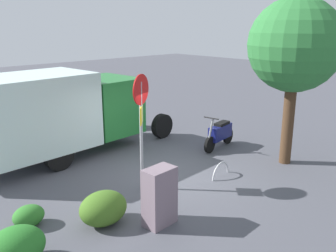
{
  "coord_description": "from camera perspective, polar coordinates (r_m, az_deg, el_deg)",
  "views": [
    {
      "loc": [
        6.62,
        7.31,
        4.18
      ],
      "look_at": [
        -0.29,
        -0.04,
        1.35
      ],
      "focal_mm": 39.57,
      "sensor_mm": 36.0,
      "label": 1
    }
  ],
  "objects": [
    {
      "name": "street_tree",
      "position": [
        11.34,
        18.97,
        11.55
      ],
      "size": [
        2.69,
        2.69,
        4.91
      ],
      "color": "#47301E",
      "rests_on": "ground"
    },
    {
      "name": "bike_rack_hoop",
      "position": [
        10.62,
        8.09,
        -7.67
      ],
      "size": [
        0.85,
        0.17,
        0.85
      ],
      "primitive_type": "torus",
      "rotation": [
        1.57,
        0.0,
        0.14
      ],
      "color": "#B7B7BC",
      "rests_on": "ground"
    },
    {
      "name": "shrub_by_tree",
      "position": [
        8.59,
        -20.68,
        -12.83
      ],
      "size": [
        0.67,
        0.55,
        0.46
      ],
      "primitive_type": "ellipsoid",
      "color": "#2F7329",
      "rests_on": "ground"
    },
    {
      "name": "stop_sign",
      "position": [
        9.16,
        -4.16,
        1.81
      ],
      "size": [
        0.71,
        0.33,
        2.99
      ],
      "color": "#9E9EA3",
      "rests_on": "ground"
    },
    {
      "name": "utility_cabinet",
      "position": [
        7.94,
        -1.31,
        -10.84
      ],
      "size": [
        0.71,
        0.47,
        1.28
      ],
      "primitive_type": "cube",
      "rotation": [
        0.0,
        0.0,
        0.06
      ],
      "color": "slate",
      "rests_on": "ground"
    },
    {
      "name": "motorcycle",
      "position": [
        12.8,
        8.01,
        -1.11
      ],
      "size": [
        1.8,
        0.62,
        1.2
      ],
      "rotation": [
        0.0,
        0.0,
        0.16
      ],
      "color": "black",
      "rests_on": "ground"
    },
    {
      "name": "ground_plane",
      "position": [
        10.71,
        -0.99,
        -7.31
      ],
      "size": [
        60.0,
        60.0,
        0.0
      ],
      "primitive_type": "plane",
      "color": "#4A4B54"
    },
    {
      "name": "box_truck_near",
      "position": [
        12.04,
        -16.74,
        2.33
      ],
      "size": [
        7.24,
        2.65,
        2.72
      ],
      "rotation": [
        0.0,
        0.0,
        3.21
      ],
      "color": "black",
      "rests_on": "ground"
    },
    {
      "name": "shrub_mid_verge",
      "position": [
        8.19,
        -9.94,
        -12.36
      ],
      "size": [
        1.07,
        0.87,
        0.73
      ],
      "primitive_type": "ellipsoid",
      "color": "#416A20",
      "rests_on": "ground"
    },
    {
      "name": "shrub_near_sign",
      "position": [
        7.37,
        -22.43,
        -16.86
      ],
      "size": [
        1.06,
        0.86,
        0.72
      ],
      "primitive_type": "ellipsoid",
      "color": "#277126",
      "rests_on": "ground"
    }
  ]
}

